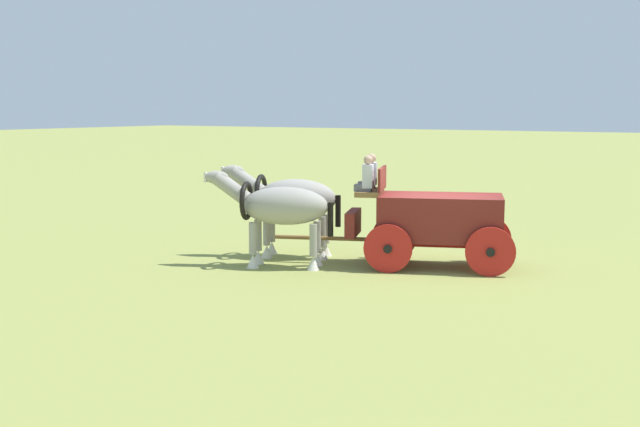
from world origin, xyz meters
TOP-DOWN VIEW (x-y plane):
  - ground_plane at (0.00, 0.00)m, footprint 220.00×220.00m
  - show_wagon at (0.15, 0.06)m, footprint 5.74×3.02m
  - draft_horse_near at (3.30, 1.99)m, footprint 3.04×1.65m
  - draft_horse_off at (3.76, 0.77)m, footprint 3.01×1.67m

SIDE VIEW (x-z plane):
  - ground_plane at x=0.00m, z-range 0.00..0.00m
  - show_wagon at x=0.15m, z-range -0.16..2.52m
  - draft_horse_near at x=3.30m, z-range 0.27..2.56m
  - draft_horse_off at x=3.76m, z-range 0.28..2.62m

